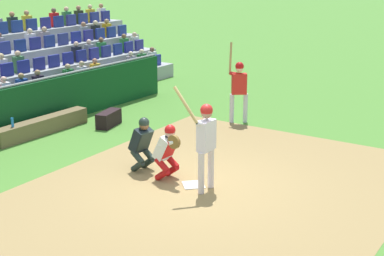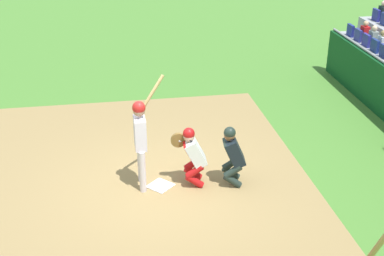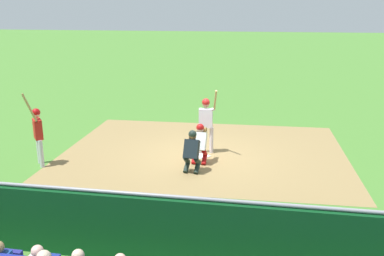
{
  "view_description": "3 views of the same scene",
  "coord_description": "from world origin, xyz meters",
  "px_view_note": "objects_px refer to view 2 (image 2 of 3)",
  "views": [
    {
      "loc": [
        9.28,
        6.39,
        4.66
      ],
      "look_at": [
        -0.15,
        -0.14,
        1.22
      ],
      "focal_mm": 53.17,
      "sensor_mm": 36.0,
      "label": 1
    },
    {
      "loc": [
        -9.06,
        0.62,
        5.61
      ],
      "look_at": [
        0.26,
        -0.68,
        1.15
      ],
      "focal_mm": 48.74,
      "sensor_mm": 36.0,
      "label": 2
    },
    {
      "loc": [
        1.96,
        -12.97,
        4.66
      ],
      "look_at": [
        -0.13,
        -1.11,
        1.26
      ],
      "focal_mm": 39.59,
      "sensor_mm": 36.0,
      "label": 3
    }
  ],
  "objects_px": {
    "catcher_crouching": "(192,152)",
    "home_plate_umpire": "(232,153)",
    "home_plate_marker": "(160,186)",
    "batter_at_plate": "(141,134)"
  },
  "relations": [
    {
      "from": "catcher_crouching",
      "to": "home_plate_umpire",
      "type": "xyz_separation_m",
      "value": [
        -0.11,
        -0.8,
        -0.01
      ]
    },
    {
      "from": "catcher_crouching",
      "to": "home_plate_umpire",
      "type": "bearing_deg",
      "value": -97.99
    },
    {
      "from": "home_plate_marker",
      "to": "batter_at_plate",
      "type": "relative_size",
      "value": 0.2
    },
    {
      "from": "home_plate_umpire",
      "to": "home_plate_marker",
      "type": "bearing_deg",
      "value": 86.99
    },
    {
      "from": "catcher_crouching",
      "to": "home_plate_umpire",
      "type": "relative_size",
      "value": 0.99
    },
    {
      "from": "home_plate_marker",
      "to": "home_plate_umpire",
      "type": "bearing_deg",
      "value": -93.01
    },
    {
      "from": "home_plate_umpire",
      "to": "catcher_crouching",
      "type": "bearing_deg",
      "value": 82.01
    },
    {
      "from": "batter_at_plate",
      "to": "catcher_crouching",
      "type": "relative_size",
      "value": 1.76
    },
    {
      "from": "batter_at_plate",
      "to": "catcher_crouching",
      "type": "bearing_deg",
      "value": -92.34
    },
    {
      "from": "catcher_crouching",
      "to": "home_plate_umpire",
      "type": "height_order",
      "value": "home_plate_umpire"
    }
  ]
}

